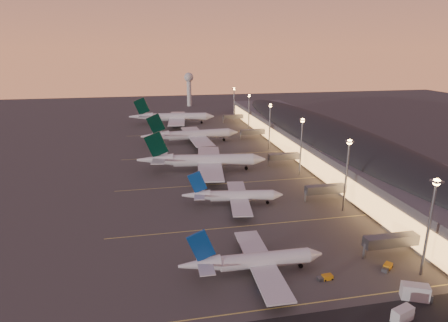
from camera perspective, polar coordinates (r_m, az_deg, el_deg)
ground at (r=127.52m, az=3.12°, el=-8.83°), size 700.00×700.00×0.00m
airliner_narrow_south at (r=98.31m, az=4.41°, el=-14.95°), size 37.51×33.39×13.44m
airliner_narrow_north at (r=137.18m, az=1.37°, el=-5.33°), size 37.14×33.48×13.27m
airliner_wide_near at (r=174.56m, az=-3.34°, el=0.07°), size 59.88×55.02×19.17m
airliner_wide_mid at (r=226.99m, az=-5.05°, el=3.96°), size 59.40×54.22×19.00m
airliner_wide_far at (r=286.50m, az=-7.90°, el=6.63°), size 63.84×58.47×20.42m
terminal_building at (r=210.18m, az=14.72°, el=3.52°), size 56.35×255.00×17.46m
light_masts at (r=191.61m, az=8.87°, el=5.30°), size 2.20×217.20×25.90m
radar_tower at (r=374.74m, az=-5.37°, el=11.65°), size 9.00×9.00×32.50m
lane_markings at (r=163.57m, az=-0.34°, el=-2.88°), size 90.00×180.36×0.00m
baggage_tug_a at (r=100.55m, az=15.22°, el=-16.75°), size 3.98×1.93×1.16m
baggage_tug_b at (r=109.65m, az=23.61°, el=-14.59°), size 4.28×3.88×1.25m
catering_truck_a at (r=100.56m, az=27.28°, el=-17.38°), size 6.96×4.92×3.66m
catering_truck_b at (r=93.16m, az=25.66°, el=-20.31°), size 5.72×3.55×3.01m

